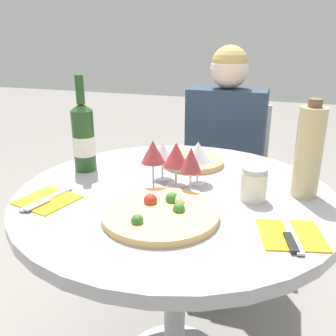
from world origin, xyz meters
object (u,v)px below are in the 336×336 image
at_px(tall_carafe, 309,152).
at_px(seated_diner, 221,178).
at_px(wine_bottle, 84,137).
at_px(dining_table, 175,221).
at_px(chair_behind_diner, 225,187).
at_px(pizza_large, 161,213).

bearing_deg(tall_carafe, seated_diner, 120.12).
distance_m(wine_bottle, tall_carafe, 0.75).
bearing_deg(seated_diner, wine_bottle, 57.57).
distance_m(seated_diner, tall_carafe, 0.79).
distance_m(dining_table, tall_carafe, 0.46).
xyz_separation_m(chair_behind_diner, seated_diner, (-0.00, -0.14, 0.10)).
distance_m(chair_behind_diner, tall_carafe, 0.95).
relative_size(pizza_large, wine_bottle, 0.95).
xyz_separation_m(dining_table, seated_diner, (0.03, 0.70, -0.11)).
bearing_deg(chair_behind_diner, seated_diner, 90.00).
bearing_deg(wine_bottle, pizza_large, -34.98).
distance_m(pizza_large, tall_carafe, 0.48).
distance_m(dining_table, pizza_large, 0.21).
bearing_deg(pizza_large, tall_carafe, 36.34).
xyz_separation_m(chair_behind_diner, tall_carafe, (0.35, -0.75, 0.46)).
relative_size(chair_behind_diner, seated_diner, 0.73).
height_order(chair_behind_diner, wine_bottle, wine_bottle).
bearing_deg(dining_table, tall_carafe, 13.64).
distance_m(dining_table, seated_diner, 0.71).
height_order(dining_table, pizza_large, pizza_large).
height_order(seated_diner, tall_carafe, seated_diner).
relative_size(seated_diner, wine_bottle, 3.40).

